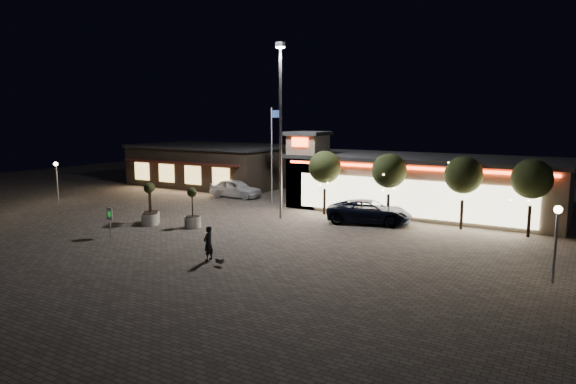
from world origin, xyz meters
The scene contains 19 objects.
ground centered at (0.00, 0.00, 0.00)m, with size 90.00×90.00×0.00m, color #71665C.
retail_building centered at (9.51, 15.82, 2.21)m, with size 20.40×8.40×6.10m.
restaurant_building centered at (-14.00, 19.97, 2.16)m, with size 16.40×11.00×4.30m.
floodlight_pole centered at (2.00, 8.00, 7.02)m, with size 0.60×0.40×12.38m.
flagpole centered at (-1.90, 13.00, 4.74)m, with size 0.95×0.10×8.00m.
lamp_post_west centered at (-18.00, 4.00, 2.46)m, with size 0.36×0.36×3.48m.
lamp_post_east centered at (20.00, 2.00, 2.46)m, with size 0.36×0.36×3.48m.
string_tree_a centered at (4.00, 11.00, 3.56)m, with size 2.42×2.42×4.79m.
string_tree_b centered at (9.00, 11.00, 3.56)m, with size 2.42×2.42×4.79m.
string_tree_c centered at (14.00, 11.00, 3.56)m, with size 2.42×2.42×4.79m.
string_tree_d centered at (18.00, 11.00, 3.56)m, with size 2.42×2.42×4.79m.
pickup_truck centered at (8.11, 9.75, 0.80)m, with size 2.66×5.77×1.60m, color black.
white_sedan centered at (-6.57, 14.00, 0.83)m, with size 1.97×4.90×1.67m, color silver.
pedestrian centered at (4.60, -3.14, 0.89)m, with size 0.65×0.42×1.78m, color black.
dog centered at (5.77, -3.64, 0.27)m, with size 0.51×0.21×0.27m.
planter_left centered at (-4.84, 2.03, 0.87)m, with size 1.14×1.14×2.81m.
planter_mid centered at (-4.39, 1.48, 0.88)m, with size 1.16×1.16×2.85m.
planter_right centered at (-1.37, 2.38, 0.82)m, with size 1.09×1.09×2.67m.
valet_sign centered at (-3.82, -2.30, 1.27)m, with size 0.60×0.16×1.82m.
Camera 1 is at (21.30, -22.85, 7.32)m, focal length 32.00 mm.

